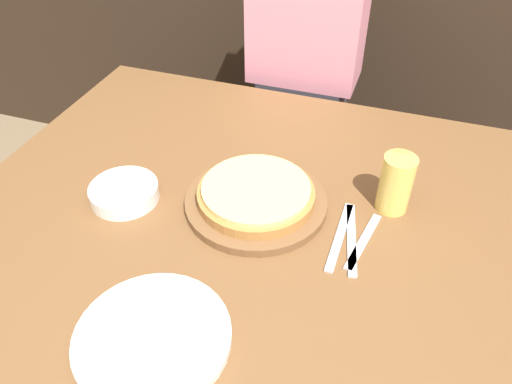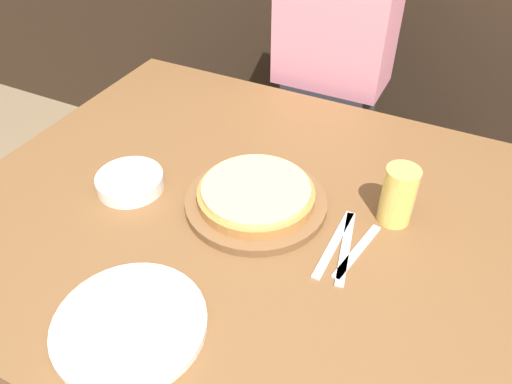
% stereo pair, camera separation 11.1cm
% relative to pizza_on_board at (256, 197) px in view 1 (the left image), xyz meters
% --- Properties ---
extents(dining_table, '(1.34, 1.09, 0.75)m').
position_rel_pizza_on_board_xyz_m(dining_table, '(0.01, -0.02, -0.40)').
color(dining_table, brown).
rests_on(dining_table, ground_plane).
extents(pizza_on_board, '(0.32, 0.32, 0.06)m').
position_rel_pizza_on_board_xyz_m(pizza_on_board, '(0.00, 0.00, 0.00)').
color(pizza_on_board, brown).
rests_on(pizza_on_board, dining_table).
extents(beer_glass, '(0.07, 0.07, 0.14)m').
position_rel_pizza_on_board_xyz_m(beer_glass, '(0.29, 0.09, 0.05)').
color(beer_glass, '#E5C65B').
rests_on(beer_glass, dining_table).
extents(dinner_plate, '(0.27, 0.27, 0.02)m').
position_rel_pizza_on_board_xyz_m(dinner_plate, '(-0.05, -0.39, -0.02)').
color(dinner_plate, silver).
rests_on(dinner_plate, dining_table).
extents(side_bowl, '(0.16, 0.16, 0.04)m').
position_rel_pizza_on_board_xyz_m(side_bowl, '(-0.29, -0.07, -0.01)').
color(side_bowl, silver).
rests_on(side_bowl, dining_table).
extents(fork, '(0.02, 0.21, 0.00)m').
position_rel_pizza_on_board_xyz_m(fork, '(0.20, -0.04, -0.02)').
color(fork, silver).
rests_on(fork, dining_table).
extents(dinner_knife, '(0.06, 0.21, 0.00)m').
position_rel_pizza_on_board_xyz_m(dinner_knife, '(0.23, -0.04, -0.02)').
color(dinner_knife, silver).
rests_on(dinner_knife, dining_table).
extents(spoon, '(0.05, 0.18, 0.00)m').
position_rel_pizza_on_board_xyz_m(spoon, '(0.25, -0.04, -0.02)').
color(spoon, silver).
rests_on(spoon, dining_table).
extents(diner_person, '(0.35, 0.20, 1.33)m').
position_rel_pizza_on_board_xyz_m(diner_person, '(-0.06, 0.68, -0.12)').
color(diner_person, '#33333D').
rests_on(diner_person, ground_plane).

